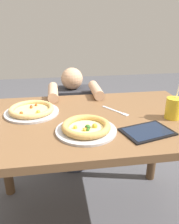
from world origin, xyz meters
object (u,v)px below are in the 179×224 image
(pizza_far, at_px, (32,110))
(diner_seated, at_px, (73,124))
(pizza_near, at_px, (86,128))
(drink_cup_colored, at_px, (173,108))
(tablet, at_px, (147,132))
(fork, at_px, (116,111))

(pizza_far, xyz_separation_m, diner_seated, (0.28, 0.51, -0.35))
(pizza_near, bearing_deg, pizza_far, 135.28)
(drink_cup_colored, bearing_deg, diner_seated, 125.70)
(tablet, bearing_deg, pizza_near, 169.47)
(pizza_near, xyz_separation_m, diner_seated, (-0.00, 0.79, -0.35))
(pizza_near, relative_size, pizza_far, 0.96)
(pizza_near, distance_m, diner_seated, 0.86)
(tablet, height_order, diner_seated, diner_seated)
(pizza_far, relative_size, diner_seated, 0.35)
(pizza_near, bearing_deg, tablet, -10.53)
(drink_cup_colored, distance_m, diner_seated, 0.94)
(pizza_near, distance_m, drink_cup_colored, 0.51)
(pizza_near, height_order, pizza_far, pizza_near)
(drink_cup_colored, bearing_deg, pizza_far, 166.24)
(tablet, xyz_separation_m, diner_seated, (-0.30, 0.84, -0.33))
(pizza_far, bearing_deg, tablet, -30.07)
(diner_seated, bearing_deg, fork, -68.63)
(drink_cup_colored, height_order, tablet, drink_cup_colored)
(fork, distance_m, tablet, 0.30)
(pizza_far, relative_size, drink_cup_colored, 1.51)
(diner_seated, bearing_deg, drink_cup_colored, -54.30)
(tablet, distance_m, diner_seated, 0.95)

